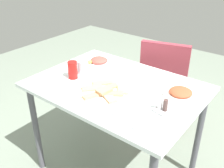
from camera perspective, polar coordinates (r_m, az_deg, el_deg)
The scene contains 11 objects.
dining_table at distance 1.75m, azimuth 0.94°, elevation -2.90°, with size 1.10×0.80×0.77m.
dining_chair at distance 2.37m, azimuth 11.44°, elevation 0.58°, with size 0.52×0.52×0.90m.
pide_platter at distance 1.61m, azimuth -1.45°, elevation -1.66°, with size 0.32×0.32×0.04m.
salad_plate_greens at distance 2.03m, azimuth -2.95°, elevation 5.05°, with size 0.23×0.23×0.05m.
salad_plate_rice at distance 1.64m, azimuth 14.87°, elevation -1.90°, with size 0.22×0.22×0.04m.
soda_can at distance 1.79m, azimuth -8.64°, elevation 3.06°, with size 0.07×0.07×0.12m, color red.
drinking_glass at distance 1.87m, azimuth -6.36°, elevation 3.81°, with size 0.08×0.08×0.09m, color silver.
paper_napkin at distance 1.39m, azimuth 2.68°, elevation -7.68°, with size 0.12×0.12×0.00m, color white.
fork at distance 1.37m, azimuth 2.24°, elevation -7.90°, with size 0.20×0.01×0.01m, color silver.
spoon at distance 1.40m, azimuth 3.12°, elevation -7.21°, with size 0.19×0.02×0.01m, color silver.
condiment_caddy at distance 1.46m, azimuth 11.05°, elevation -5.05°, with size 0.11×0.11×0.08m.
Camera 1 is at (0.90, -1.20, 1.59)m, focal length 41.50 mm.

